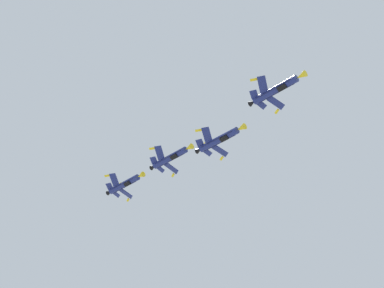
{
  "coord_description": "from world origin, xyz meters",
  "views": [
    {
      "loc": [
        2.3,
        0.53,
        1.89
      ],
      "look_at": [
        32.17,
        113.47,
        77.8
      ],
      "focal_mm": 50.93,
      "sensor_mm": 36.0,
      "label": 1
    }
  ],
  "objects_px": {
    "fighter_jet_lead": "(276,90)",
    "fighter_jet_left_outer": "(125,184)",
    "fighter_jet_left_wing": "(220,139)",
    "fighter_jet_right_wing": "(171,158)"
  },
  "relations": [
    {
      "from": "fighter_jet_left_outer",
      "to": "fighter_jet_left_wing",
      "type": "bearing_deg",
      "value": 90.49
    },
    {
      "from": "fighter_jet_lead",
      "to": "fighter_jet_left_wing",
      "type": "relative_size",
      "value": 1.0
    },
    {
      "from": "fighter_jet_lead",
      "to": "fighter_jet_right_wing",
      "type": "bearing_deg",
      "value": -92.37
    },
    {
      "from": "fighter_jet_lead",
      "to": "fighter_jet_left_outer",
      "type": "xyz_separation_m",
      "value": [
        -27.28,
        47.32,
        -3.3
      ]
    },
    {
      "from": "fighter_jet_lead",
      "to": "fighter_jet_left_outer",
      "type": "bearing_deg",
      "value": -90.5
    },
    {
      "from": "fighter_jet_left_wing",
      "to": "fighter_jet_left_outer",
      "type": "xyz_separation_m",
      "value": [
        -18.63,
        31.06,
        1.44
      ]
    },
    {
      "from": "fighter_jet_left_wing",
      "to": "fighter_jet_left_outer",
      "type": "height_order",
      "value": "fighter_jet_left_outer"
    },
    {
      "from": "fighter_jet_right_wing",
      "to": "fighter_jet_left_outer",
      "type": "relative_size",
      "value": 1.0
    },
    {
      "from": "fighter_jet_right_wing",
      "to": "fighter_jet_left_outer",
      "type": "distance_m",
      "value": 18.03
    },
    {
      "from": "fighter_jet_left_wing",
      "to": "fighter_jet_right_wing",
      "type": "height_order",
      "value": "fighter_jet_right_wing"
    }
  ]
}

